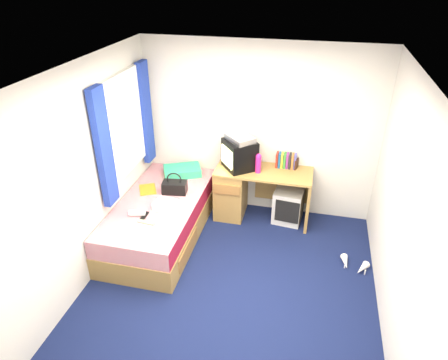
% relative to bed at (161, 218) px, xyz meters
% --- Properties ---
extents(ground, '(3.40, 3.40, 0.00)m').
position_rel_bed_xyz_m(ground, '(1.10, -0.70, -0.27)').
color(ground, '#0C1438').
rests_on(ground, ground).
extents(room_shell, '(3.40, 3.40, 3.40)m').
position_rel_bed_xyz_m(room_shell, '(1.10, -0.70, 1.18)').
color(room_shell, white).
rests_on(room_shell, ground).
extents(bed, '(1.01, 2.00, 0.54)m').
position_rel_bed_xyz_m(bed, '(0.00, 0.00, 0.00)').
color(bed, '#A38044').
rests_on(bed, ground).
extents(pillow, '(0.60, 0.51, 0.11)m').
position_rel_bed_xyz_m(pillow, '(0.07, 0.74, 0.33)').
color(pillow, teal).
rests_on(pillow, bed).
extents(desk, '(1.30, 0.55, 0.75)m').
position_rel_bed_xyz_m(desk, '(0.96, 0.74, 0.14)').
color(desk, '#A38044').
rests_on(desk, ground).
extents(storage_cube, '(0.42, 0.42, 0.48)m').
position_rel_bed_xyz_m(storage_cube, '(1.60, 0.75, -0.03)').
color(storage_cube, silver).
rests_on(storage_cube, ground).
extents(crt_tv, '(0.54, 0.54, 0.40)m').
position_rel_bed_xyz_m(crt_tv, '(0.89, 0.74, 0.68)').
color(crt_tv, black).
rests_on(crt_tv, desk).
extents(vcr, '(0.45, 0.45, 0.07)m').
position_rel_bed_xyz_m(vcr, '(0.90, 0.74, 0.91)').
color(vcr, silver).
rests_on(vcr, crt_tv).
extents(book_row, '(0.27, 0.13, 0.20)m').
position_rel_bed_xyz_m(book_row, '(1.51, 0.90, 0.58)').
color(book_row, maroon).
rests_on(book_row, desk).
extents(picture_frame, '(0.05, 0.12, 0.14)m').
position_rel_bed_xyz_m(picture_frame, '(1.65, 0.89, 0.55)').
color(picture_frame, black).
rests_on(picture_frame, desk).
extents(pink_water_bottle, '(0.09, 0.09, 0.24)m').
position_rel_bed_xyz_m(pink_water_bottle, '(1.16, 0.66, 0.60)').
color(pink_water_bottle, '#E9217E').
rests_on(pink_water_bottle, desk).
extents(aerosol_can, '(0.06, 0.06, 0.18)m').
position_rel_bed_xyz_m(aerosol_can, '(1.10, 0.76, 0.57)').
color(aerosol_can, silver).
rests_on(aerosol_can, desk).
extents(handbag, '(0.34, 0.22, 0.29)m').
position_rel_bed_xyz_m(handbag, '(0.13, 0.24, 0.36)').
color(handbag, black).
rests_on(handbag, bed).
extents(towel, '(0.30, 0.27, 0.09)m').
position_rel_bed_xyz_m(towel, '(0.15, -0.15, 0.32)').
color(towel, white).
rests_on(towel, bed).
extents(magazine, '(0.32, 0.35, 0.01)m').
position_rel_bed_xyz_m(magazine, '(-0.25, 0.22, 0.28)').
color(magazine, yellow).
rests_on(magazine, bed).
extents(water_bottle, '(0.21, 0.11, 0.07)m').
position_rel_bed_xyz_m(water_bottle, '(-0.13, -0.38, 0.31)').
color(water_bottle, silver).
rests_on(water_bottle, bed).
extents(colour_swatch_fan, '(0.22, 0.08, 0.01)m').
position_rel_bed_xyz_m(colour_swatch_fan, '(0.03, -0.49, 0.28)').
color(colour_swatch_fan, gold).
rests_on(colour_swatch_fan, bed).
extents(remote_control, '(0.05, 0.16, 0.02)m').
position_rel_bed_xyz_m(remote_control, '(-0.04, -0.37, 0.28)').
color(remote_control, black).
rests_on(remote_control, bed).
extents(window_assembly, '(0.11, 1.42, 1.40)m').
position_rel_bed_xyz_m(window_assembly, '(-0.45, 0.20, 1.15)').
color(window_assembly, silver).
rests_on(window_assembly, room_shell).
extents(white_heels, '(0.34, 0.31, 0.09)m').
position_rel_bed_xyz_m(white_heels, '(2.47, -0.09, -0.23)').
color(white_heels, white).
rests_on(white_heels, ground).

